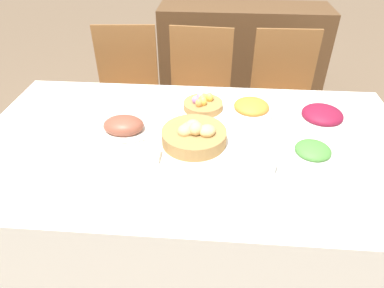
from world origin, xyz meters
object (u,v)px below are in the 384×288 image
chair_far_center (198,93)px  chair_far_left (127,91)px  drinking_cup (267,163)px  green_salad_bowl (312,154)px  beet_salad_bowl (321,118)px  ham_platter (124,126)px  knife (249,202)px  spoon (258,203)px  butter_dish (145,155)px  fork (166,197)px  carrot_bowl (251,110)px  egg_basket (203,104)px  dinner_plate (207,199)px  sideboard (241,56)px  bread_basket (194,135)px  chair_far_right (283,96)px

chair_far_center → chair_far_left: same height
chair_far_center → drinking_cup: 1.15m
green_salad_bowl → beet_salad_bowl: bearing=70.5°
ham_platter → knife: (0.54, -0.40, -0.02)m
spoon → butter_dish: 0.49m
ham_platter → knife: bearing=-36.8°
knife → drinking_cup: size_ratio=1.97×
chair_far_center → butter_dish: bearing=-94.3°
fork → knife: bearing=3.3°
carrot_bowl → drinking_cup: carrot_bowl is taller
egg_basket → dinner_plate: 0.63m
chair_far_center → dinner_plate: (0.11, -1.23, 0.23)m
chair_far_left → knife: chair_far_left is taller
sideboard → fork: sideboard is taller
sideboard → butter_dish: size_ratio=11.68×
carrot_bowl → knife: carrot_bowl is taller
spoon → drinking_cup: bearing=72.7°
fork → knife: (0.29, 0.00, 0.00)m
fork → butter_dish: 0.25m
bread_basket → spoon: bread_basket is taller
chair_far_right → egg_basket: bearing=-132.0°
chair_far_right → beet_salad_bowl: size_ratio=4.24×
drinking_cup → fork: bearing=-155.5°
chair_far_center → green_salad_bowl: bearing=-58.8°
dinner_plate → knife: dinner_plate is taller
chair_far_right → green_salad_bowl: size_ratio=5.56×
chair_far_center → ham_platter: bearing=-104.5°
green_salad_bowl → carrot_bowl: size_ratio=0.85×
knife → green_salad_bowl: bearing=47.0°
chair_far_center → chair_far_right: 0.57m
spoon → bread_basket: bearing=122.7°
chair_far_left → dinner_plate: 1.39m
drinking_cup → knife: bearing=-113.3°
egg_basket → beet_salad_bowl: (0.54, -0.12, 0.02)m
dinner_plate → chair_far_right: bearing=69.4°
sideboard → fork: bearing=-99.8°
carrot_bowl → ham_platter: bearing=-164.6°
carrot_bowl → beet_salad_bowl: size_ratio=0.90×
egg_basket → drinking_cup: drinking_cup is taller
beet_salad_bowl → drinking_cup: bearing=-128.6°
chair_far_center → sideboard: bearing=73.5°
sideboard → ham_platter: sideboard is taller
chair_far_center → green_salad_bowl: chair_far_center is taller
egg_basket → chair_far_left: bearing=132.6°
butter_dish → sideboard: bearing=75.7°
ham_platter → green_salad_bowl: bearing=-11.4°
chair_far_center → sideboard: (0.33, 0.87, -0.07)m
ham_platter → drinking_cup: drinking_cup is taller
sideboard → dinner_plate: (-0.22, -2.10, 0.30)m
green_salad_bowl → beet_salad_bowl: 0.29m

